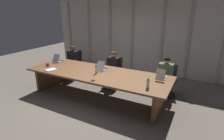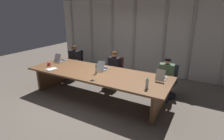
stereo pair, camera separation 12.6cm
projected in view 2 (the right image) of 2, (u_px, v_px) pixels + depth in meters
The scene contains 17 objects.
ground_plane at pixel (98, 97), 5.16m from camera, with size 14.48×14.48×0.00m, color #6B6056.
conference_table at pixel (97, 77), 4.96m from camera, with size 4.04×1.37×0.75m.
curtain_backdrop at pixel (136, 37), 6.98m from camera, with size 7.24×0.17×2.79m.
laptop_left_end at pixel (61, 60), 5.94m from camera, with size 0.26×0.45×0.28m.
laptop_left_mid at pixel (103, 68), 5.11m from camera, with size 0.25×0.49×0.29m.
laptop_center at pixel (161, 77), 4.38m from camera, with size 0.22×0.39×0.29m.
office_chair_left_end at pixel (76, 66), 6.74m from camera, with size 0.60×0.61×0.96m.
office_chair_left_mid at pixel (115, 74), 5.96m from camera, with size 0.60×0.60×0.91m.
office_chair_center at pixel (167, 84), 5.16m from camera, with size 0.60×0.60×0.92m.
person_left_end at pixel (73, 60), 6.50m from camera, with size 0.41×0.55×1.17m.
person_left_mid at pixel (113, 67), 5.73m from camera, with size 0.43×0.57×1.15m.
person_center at pixel (166, 76), 4.94m from camera, with size 0.44×0.57×1.15m.
water_bottle_primary at pixel (96, 69), 4.81m from camera, with size 0.06×0.06×0.27m.
water_bottle_secondary at pixel (147, 84), 3.87m from camera, with size 0.07×0.07×0.25m.
coffee_mug_near at pixel (49, 64), 5.49m from camera, with size 0.13×0.09×0.09m.
conference_mic_left_side at pixel (92, 80), 4.33m from camera, with size 0.11×0.11×0.04m, color black.
spiral_notepad at pixel (51, 69), 5.14m from camera, with size 0.29×0.35×0.03m.
Camera 2 is at (2.64, -3.83, 2.39)m, focal length 28.45 mm.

